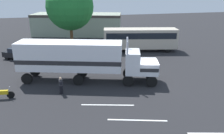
# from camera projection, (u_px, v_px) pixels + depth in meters

# --- Properties ---
(ground_plane) EXTENTS (120.00, 120.00, 0.00)m
(ground_plane) POSITION_uv_depth(u_px,v_px,m) (149.00, 83.00, 23.47)
(ground_plane) COLOR #232326
(lane_stripe_near) EXTENTS (4.30, 1.27, 0.01)m
(lane_stripe_near) POSITION_uv_depth(u_px,v_px,m) (108.00, 105.00, 19.11)
(lane_stripe_near) COLOR silver
(lane_stripe_near) RESTS_ON ground_plane
(lane_stripe_mid) EXTENTS (4.27, 1.37, 0.01)m
(lane_stripe_mid) POSITION_uv_depth(u_px,v_px,m) (137.00, 120.00, 16.92)
(lane_stripe_mid) COLOR silver
(lane_stripe_mid) RESTS_ON ground_plane
(lane_stripe_far) EXTENTS (4.31, 1.22, 0.01)m
(lane_stripe_far) POSITION_uv_depth(u_px,v_px,m) (220.00, 134.00, 15.38)
(lane_stripe_far) COLOR silver
(lane_stripe_far) RESTS_ON ground_plane
(semi_truck) EXTENTS (14.26, 6.56, 4.50)m
(semi_truck) POSITION_uv_depth(u_px,v_px,m) (81.00, 58.00, 23.24)
(semi_truck) COLOR white
(semi_truck) RESTS_ON ground_plane
(person_bystander) EXTENTS (0.34, 0.45, 1.63)m
(person_bystander) POSITION_uv_depth(u_px,v_px,m) (61.00, 85.00, 20.85)
(person_bystander) COLOR black
(person_bystander) RESTS_ON ground_plane
(parked_bus) EXTENTS (11.29, 4.77, 3.40)m
(parked_bus) POSITION_uv_depth(u_px,v_px,m) (140.00, 38.00, 34.78)
(parked_bus) COLOR #BFB29E
(parked_bus) RESTS_ON ground_plane
(parked_car) EXTENTS (4.66, 3.93, 1.57)m
(parked_car) POSITION_uv_depth(u_px,v_px,m) (19.00, 53.00, 31.07)
(parked_car) COLOR black
(parked_car) RESTS_ON ground_plane
(motorcycle) EXTENTS (2.11, 0.36, 1.12)m
(motorcycle) POSITION_uv_depth(u_px,v_px,m) (2.00, 94.00, 20.05)
(motorcycle) COLOR black
(motorcycle) RESTS_ON ground_plane
(tree_left) EXTENTS (6.97, 6.97, 10.11)m
(tree_left) POSITION_uv_depth(u_px,v_px,m) (70.00, 7.00, 33.57)
(tree_left) COLOR brown
(tree_left) RESTS_ON ground_plane
(building_backdrop) EXTENTS (18.62, 10.93, 4.28)m
(building_backdrop) POSITION_uv_depth(u_px,v_px,m) (77.00, 23.00, 46.70)
(building_backdrop) COLOR gray
(building_backdrop) RESTS_ON ground_plane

